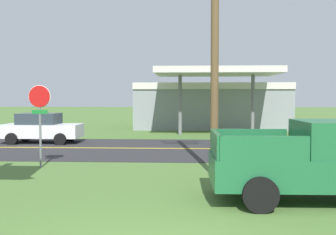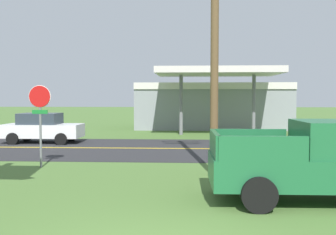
{
  "view_description": "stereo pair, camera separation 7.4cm",
  "coord_description": "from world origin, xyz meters",
  "px_view_note": "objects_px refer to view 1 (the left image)",
  "views": [
    {
      "loc": [
        0.67,
        -5.68,
        2.54
      ],
      "look_at": [
        0.0,
        8.0,
        1.8
      ],
      "focal_mm": 41.26,
      "sensor_mm": 36.0,
      "label": 1
    },
    {
      "loc": [
        0.75,
        -5.68,
        2.54
      ],
      "look_at": [
        0.0,
        8.0,
        1.8
      ],
      "focal_mm": 41.26,
      "sensor_mm": 36.0,
      "label": 2
    }
  ],
  "objects_px": {
    "pickup_green_parked_on_lawn": "(322,162)",
    "car_white_near_lane": "(41,128)",
    "stop_sign": "(40,111)",
    "utility_pole": "(215,15)",
    "gas_station": "(211,104)"
  },
  "relations": [
    {
      "from": "stop_sign",
      "to": "pickup_green_parked_on_lawn",
      "type": "bearing_deg",
      "value": -25.46
    },
    {
      "from": "car_white_near_lane",
      "to": "gas_station",
      "type": "bearing_deg",
      "value": 47.16
    },
    {
      "from": "stop_sign",
      "to": "gas_station",
      "type": "bearing_deg",
      "value": 68.11
    },
    {
      "from": "stop_sign",
      "to": "gas_station",
      "type": "relative_size",
      "value": 0.25
    },
    {
      "from": "pickup_green_parked_on_lawn",
      "to": "car_white_near_lane",
      "type": "bearing_deg",
      "value": 134.96
    },
    {
      "from": "pickup_green_parked_on_lawn",
      "to": "utility_pole",
      "type": "bearing_deg",
      "value": 126.9
    },
    {
      "from": "car_white_near_lane",
      "to": "pickup_green_parked_on_lawn",
      "type": "bearing_deg",
      "value": -45.04
    },
    {
      "from": "gas_station",
      "to": "pickup_green_parked_on_lawn",
      "type": "xyz_separation_m",
      "value": [
        1.33,
        -21.93,
        -0.98
      ]
    },
    {
      "from": "stop_sign",
      "to": "pickup_green_parked_on_lawn",
      "type": "relative_size",
      "value": 0.56
    },
    {
      "from": "pickup_green_parked_on_lawn",
      "to": "car_white_near_lane",
      "type": "relative_size",
      "value": 1.25
    },
    {
      "from": "utility_pole",
      "to": "car_white_near_lane",
      "type": "distance_m",
      "value": 12.75
    },
    {
      "from": "utility_pole",
      "to": "pickup_green_parked_on_lawn",
      "type": "bearing_deg",
      "value": -53.1
    },
    {
      "from": "gas_station",
      "to": "stop_sign",
      "type": "bearing_deg",
      "value": -111.89
    },
    {
      "from": "stop_sign",
      "to": "car_white_near_lane",
      "type": "height_order",
      "value": "stop_sign"
    },
    {
      "from": "stop_sign",
      "to": "car_white_near_lane",
      "type": "relative_size",
      "value": 0.7
    }
  ]
}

